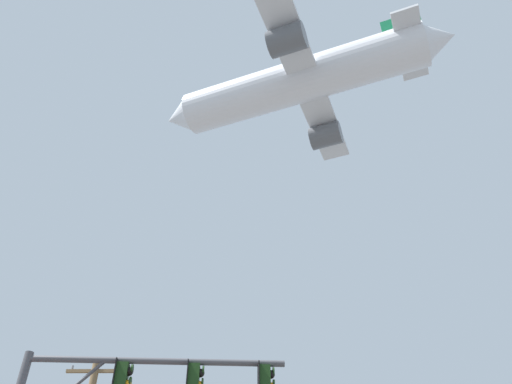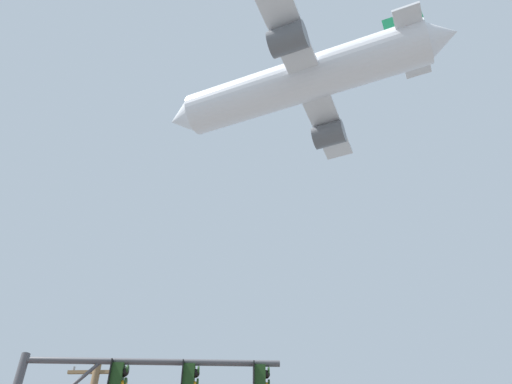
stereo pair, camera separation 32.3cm
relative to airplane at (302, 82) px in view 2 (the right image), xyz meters
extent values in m
cylinder|color=#4C4C51|center=(-5.95, -16.55, -29.53)|extent=(5.94, 0.57, 0.15)
cylinder|color=#193814|center=(-3.46, -16.38, -29.55)|extent=(0.05, 0.05, 0.12)
sphere|color=black|center=(-3.32, -16.37, -29.79)|extent=(0.20, 0.20, 0.20)
cylinder|color=#193814|center=(-3.25, -16.36, -29.73)|extent=(0.05, 0.21, 0.21)
cylinder|color=#193814|center=(-3.25, -16.36, -30.01)|extent=(0.05, 0.21, 0.21)
cylinder|color=#193814|center=(-5.09, -16.49, -29.55)|extent=(0.05, 0.05, 0.12)
sphere|color=black|center=(-4.95, -16.48, -29.79)|extent=(0.20, 0.20, 0.20)
cylinder|color=#193814|center=(-4.88, -16.48, -29.73)|extent=(0.05, 0.21, 0.21)
cylinder|color=#193814|center=(-4.88, -16.48, -30.01)|extent=(0.05, 0.21, 0.21)
cube|color=#193814|center=(-6.72, -16.61, -30.06)|extent=(0.28, 0.34, 0.90)
cylinder|color=#193814|center=(-6.72, -16.61, -29.55)|extent=(0.05, 0.05, 0.12)
cube|color=black|center=(-6.86, -16.62, -30.06)|extent=(0.06, 0.46, 1.04)
sphere|color=black|center=(-6.58, -16.60, -29.79)|extent=(0.20, 0.20, 0.20)
cylinder|color=#193814|center=(-6.51, -16.59, -29.73)|extent=(0.05, 0.21, 0.21)
cylinder|color=#193814|center=(-6.51, -16.59, -30.01)|extent=(0.05, 0.21, 0.21)
cube|color=brown|center=(-9.87, -8.98, -27.33)|extent=(2.20, 0.12, 0.12)
cylinder|color=gray|center=(-10.77, -8.98, -27.21)|extent=(0.10, 0.10, 0.18)
cylinder|color=gray|center=(-8.97, -8.98, -27.21)|extent=(0.10, 0.10, 0.18)
cylinder|color=white|center=(0.02, -0.01, 0.11)|extent=(20.92, 11.04, 3.73)
cone|color=white|center=(-10.85, 4.19, 0.11)|extent=(3.67, 4.23, 3.54)
cone|color=white|center=(10.79, -4.16, 0.11)|extent=(3.32, 3.80, 3.17)
cube|color=silver|center=(0.57, -0.22, -0.45)|extent=(9.53, 19.41, 0.42)
cylinder|color=#595B60|center=(-1.43, -5.39, -1.57)|extent=(3.37, 2.96, 2.10)
cylinder|color=#595B60|center=(2.56, 4.96, -1.57)|extent=(3.37, 2.96, 2.10)
cube|color=#0C5933|center=(8.50, -3.28, 2.21)|extent=(3.15, 1.44, 4.43)
cube|color=silver|center=(8.72, -3.37, 0.46)|extent=(4.48, 7.28, 0.23)
camera|label=1|loc=(-3.55, -28.14, -33.46)|focal=34.95mm
camera|label=2|loc=(-3.23, -28.14, -33.46)|focal=34.95mm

